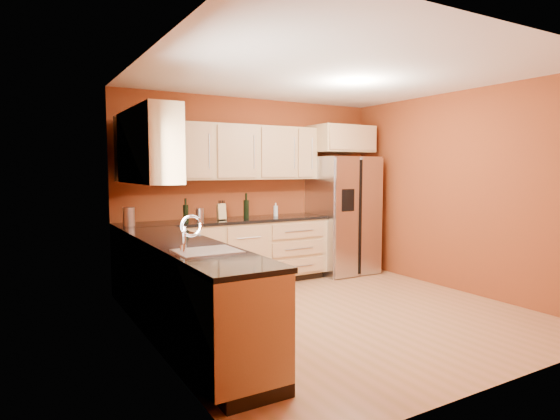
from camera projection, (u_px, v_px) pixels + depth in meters
name	position (u px, v px, depth m)	size (l,w,h in m)	color
floor	(335.00, 313.00, 5.18)	(4.00, 4.00, 0.00)	#A5703F
ceiling	(338.00, 74.00, 4.95)	(4.00, 4.00, 0.00)	white
wall_back	(253.00, 189.00, 6.79)	(4.00, 0.04, 2.60)	maroon
wall_front	(506.00, 210.00, 3.34)	(4.00, 0.04, 2.60)	maroon
wall_left	(152.00, 203.00, 4.06)	(0.04, 4.00, 2.60)	maroon
wall_right	(460.00, 192.00, 6.07)	(0.04, 4.00, 2.60)	maroon
base_cabinets_back	(227.00, 255.00, 6.33)	(2.90, 0.60, 0.88)	tan
base_cabinets_left	(187.00, 295.00, 4.29)	(0.60, 2.80, 0.88)	tan
countertop_back	(227.00, 221.00, 6.28)	(2.90, 0.62, 0.04)	black
countertop_left	(187.00, 245.00, 4.25)	(0.62, 2.80, 0.04)	black
upper_cabinets_back	(242.00, 152.00, 6.48)	(2.30, 0.33, 0.75)	tan
upper_cabinets_left	(148.00, 146.00, 4.73)	(0.33, 1.35, 0.75)	tan
corner_upper_cabinet	(141.00, 150.00, 5.62)	(0.62, 0.33, 0.75)	tan
over_fridge_cabinet	(340.00, 139.00, 7.14)	(0.92, 0.60, 0.40)	tan
refrigerator	(343.00, 215.00, 7.18)	(0.90, 0.75, 1.78)	#B6B6BB
window	(171.00, 175.00, 3.62)	(0.03, 0.90, 1.00)	white
sink_faucet	(207.00, 234.00, 3.81)	(0.50, 0.42, 0.30)	silver
canister_left	(200.00, 215.00, 6.00)	(0.11, 0.11, 0.17)	#B6B6BB
canister_right	(129.00, 217.00, 5.55)	(0.14, 0.14, 0.22)	#B6B6BB
wine_bottle_a	(186.00, 210.00, 5.90)	(0.07, 0.07, 0.31)	black
wine_bottle_b	(246.00, 206.00, 6.39)	(0.08, 0.08, 0.35)	black
knife_block	(221.00, 212.00, 6.23)	(0.11, 0.10, 0.21)	tan
soap_dispenser	(276.00, 210.00, 6.70)	(0.06, 0.06, 0.19)	silver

